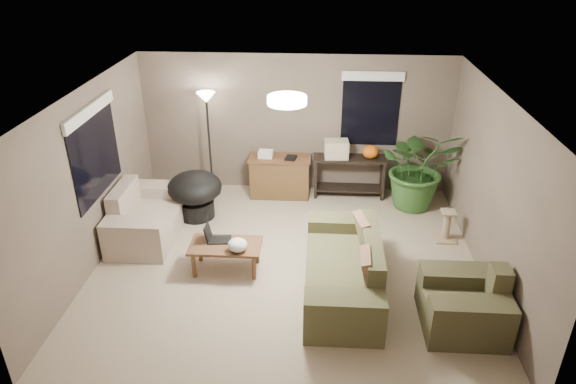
# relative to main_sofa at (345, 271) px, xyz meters

# --- Properties ---
(room_shell) EXTENTS (5.50, 5.50, 5.50)m
(room_shell) POSITION_rel_main_sofa_xyz_m (-0.81, 0.60, 0.96)
(room_shell) COLOR tan
(room_shell) RESTS_ON ground
(main_sofa) EXTENTS (0.95, 2.20, 0.85)m
(main_sofa) POSITION_rel_main_sofa_xyz_m (0.00, 0.00, 0.00)
(main_sofa) COLOR brown
(main_sofa) RESTS_ON ground
(throw_pillows) EXTENTS (0.33, 1.38, 0.47)m
(throw_pillows) POSITION_rel_main_sofa_xyz_m (0.26, 0.00, 0.36)
(throw_pillows) COLOR #8C7251
(throw_pillows) RESTS_ON main_sofa
(loveseat) EXTENTS (0.90, 1.60, 0.85)m
(loveseat) POSITION_rel_main_sofa_xyz_m (-3.09, 1.21, 0.00)
(loveseat) COLOR beige
(loveseat) RESTS_ON ground
(armchair) EXTENTS (0.95, 1.00, 0.85)m
(armchair) POSITION_rel_main_sofa_xyz_m (1.41, -0.60, 0.00)
(armchair) COLOR brown
(armchair) RESTS_ON ground
(coffee_table) EXTENTS (1.00, 0.55, 0.42)m
(coffee_table) POSITION_rel_main_sofa_xyz_m (-1.66, 0.36, 0.06)
(coffee_table) COLOR brown
(coffee_table) RESTS_ON ground
(laptop) EXTENTS (0.38, 0.27, 0.24)m
(laptop) POSITION_rel_main_sofa_xyz_m (-1.83, 0.46, 0.19)
(laptop) COLOR black
(laptop) RESTS_ON coffee_table
(plastic_bag) EXTENTS (0.32, 0.30, 0.19)m
(plastic_bag) POSITION_rel_main_sofa_xyz_m (-1.46, 0.21, 0.22)
(plastic_bag) COLOR white
(plastic_bag) RESTS_ON coffee_table
(desk) EXTENTS (1.10, 0.50, 0.75)m
(desk) POSITION_rel_main_sofa_xyz_m (-1.08, 2.74, 0.08)
(desk) COLOR brown
(desk) RESTS_ON ground
(desk_papers) EXTENTS (0.69, 0.28, 0.12)m
(desk_papers) POSITION_rel_main_sofa_xyz_m (-1.24, 2.73, 0.51)
(desk_papers) COLOR silver
(desk_papers) RESTS_ON desk
(console_table) EXTENTS (1.30, 0.40, 0.75)m
(console_table) POSITION_rel_main_sofa_xyz_m (0.16, 2.82, 0.14)
(console_table) COLOR black
(console_table) RESTS_ON ground
(pumpkin) EXTENTS (0.31, 0.31, 0.23)m
(pumpkin) POSITION_rel_main_sofa_xyz_m (0.51, 2.82, 0.57)
(pumpkin) COLOR orange
(pumpkin) RESTS_ON console_table
(cardboard_box) EXTENTS (0.43, 0.34, 0.31)m
(cardboard_box) POSITION_rel_main_sofa_xyz_m (-0.09, 2.82, 0.61)
(cardboard_box) COLOR beige
(cardboard_box) RESTS_ON console_table
(papasan_chair) EXTENTS (1.10, 1.10, 0.80)m
(papasan_chair) POSITION_rel_main_sofa_xyz_m (-2.43, 1.86, 0.17)
(papasan_chair) COLOR black
(papasan_chair) RESTS_ON ground
(floor_lamp) EXTENTS (0.32, 0.32, 1.91)m
(floor_lamp) POSITION_rel_main_sofa_xyz_m (-2.33, 2.73, 1.30)
(floor_lamp) COLOR black
(floor_lamp) RESTS_ON ground
(ceiling_fixture) EXTENTS (0.50, 0.50, 0.10)m
(ceiling_fixture) POSITION_rel_main_sofa_xyz_m (-0.81, 0.60, 2.15)
(ceiling_fixture) COLOR white
(ceiling_fixture) RESTS_ON room_shell
(houseplant) EXTENTS (1.34, 1.49, 1.16)m
(houseplant) POSITION_rel_main_sofa_xyz_m (1.32, 2.49, 0.29)
(houseplant) COLOR #2D5923
(houseplant) RESTS_ON ground
(cat_scratching_post) EXTENTS (0.32, 0.32, 0.50)m
(cat_scratching_post) POSITION_rel_main_sofa_xyz_m (1.62, 1.38, -0.08)
(cat_scratching_post) COLOR tan
(cat_scratching_post) RESTS_ON ground
(window_left) EXTENTS (0.05, 1.56, 1.33)m
(window_left) POSITION_rel_main_sofa_xyz_m (-3.54, 0.90, 1.49)
(window_left) COLOR black
(window_left) RESTS_ON room_shell
(window_back) EXTENTS (1.06, 0.05, 1.33)m
(window_back) POSITION_rel_main_sofa_xyz_m (0.49, 3.07, 1.49)
(window_back) COLOR black
(window_back) RESTS_ON room_shell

